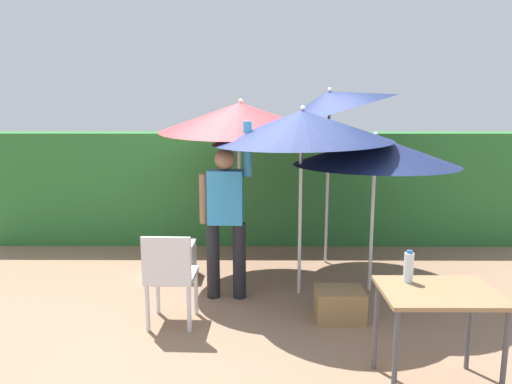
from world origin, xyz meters
TOP-DOWN VIEW (x-y plane):
  - ground_plane at (0.00, 0.00)m, footprint 24.00×24.00m
  - hedge_row at (0.00, 2.27)m, footprint 8.00×0.70m
  - umbrella_rainbow at (0.48, 0.12)m, footprint 1.89×1.89m
  - umbrella_orange at (-0.19, 0.70)m, footprint 1.88×1.89m
  - umbrella_yellow at (0.91, 1.14)m, footprint 1.68×1.66m
  - umbrella_navy at (1.27, 0.22)m, footprint 1.76×1.76m
  - person_vendor at (-0.31, 0.00)m, footprint 0.55×0.24m
  - chair_plastic at (-0.79, -0.68)m, footprint 0.45×0.45m
  - cooler_box at (-1.03, 0.65)m, footprint 0.58×0.36m
  - crate_cardboard at (0.81, -0.53)m, footprint 0.46×0.36m
  - folding_table at (1.29, -1.67)m, footprint 0.80×0.60m
  - bottle_water at (1.12, -1.51)m, footprint 0.07×0.07m

SIDE VIEW (x-z plane):
  - ground_plane at x=0.00m, z-range 0.00..0.00m
  - crate_cardboard at x=0.81m, z-range 0.00..0.30m
  - cooler_box at x=-1.03m, z-range 0.00..0.42m
  - chair_plastic at x=-0.79m, z-range 0.07..0.96m
  - folding_table at x=1.29m, z-range 0.28..1.03m
  - hedge_row at x=0.00m, z-range 0.00..1.66m
  - bottle_water at x=1.12m, z-range 0.74..0.98m
  - person_vendor at x=-0.31m, z-range -0.01..1.87m
  - umbrella_navy at x=1.27m, z-range 0.68..2.45m
  - umbrella_rainbow at x=0.48m, z-range 0.80..2.84m
  - umbrella_orange at x=-0.19m, z-range 0.84..2.98m
  - umbrella_yellow at x=0.91m, z-range 0.83..3.32m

